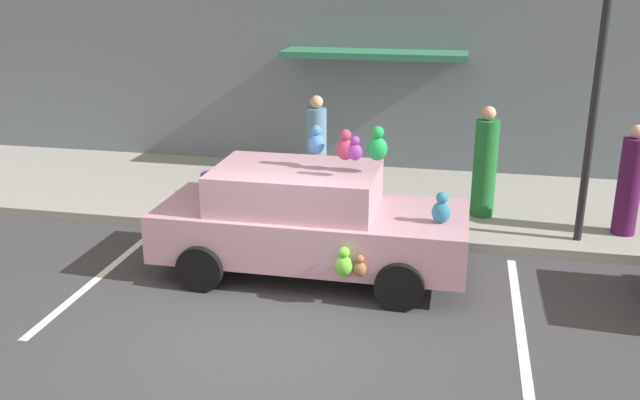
# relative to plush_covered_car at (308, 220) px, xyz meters

# --- Properties ---
(ground_plane) EXTENTS (60.00, 60.00, 0.00)m
(ground_plane) POSITION_rel_plush_covered_car_xyz_m (-0.13, -1.77, -0.80)
(ground_plane) COLOR #38383A
(sidewalk) EXTENTS (24.00, 4.00, 0.15)m
(sidewalk) POSITION_rel_plush_covered_car_xyz_m (-0.13, 3.23, -0.73)
(sidewalk) COLOR gray
(sidewalk) RESTS_ON ground
(storefront_building) EXTENTS (24.00, 1.25, 6.40)m
(storefront_building) POSITION_rel_plush_covered_car_xyz_m (-0.13, 5.37, 2.39)
(storefront_building) COLOR slate
(storefront_building) RESTS_ON ground
(parking_stripe_front) EXTENTS (0.12, 3.60, 0.01)m
(parking_stripe_front) POSITION_rel_plush_covered_car_xyz_m (2.88, -0.77, -0.80)
(parking_stripe_front) COLOR silver
(parking_stripe_front) RESTS_ON ground
(parking_stripe_rear) EXTENTS (0.12, 3.60, 0.01)m
(parking_stripe_rear) POSITION_rel_plush_covered_car_xyz_m (-2.86, -0.77, -0.80)
(parking_stripe_rear) COLOR silver
(parking_stripe_rear) RESTS_ON ground
(plush_covered_car) EXTENTS (4.32, 2.00, 2.18)m
(plush_covered_car) POSITION_rel_plush_covered_car_xyz_m (0.00, 0.00, 0.00)
(plush_covered_car) COLOR #BB8C9D
(plush_covered_car) RESTS_ON ground
(teddy_bear_on_sidewalk) EXTENTS (0.36, 0.30, 0.68)m
(teddy_bear_on_sidewalk) POSITION_rel_plush_covered_car_xyz_m (-0.60, 2.19, -0.34)
(teddy_bear_on_sidewalk) COLOR pink
(teddy_bear_on_sidewalk) RESTS_ON sidewalk
(street_lamp_post) EXTENTS (0.28, 0.28, 4.27)m
(street_lamp_post) POSITION_rel_plush_covered_car_xyz_m (3.90, 1.73, 1.94)
(street_lamp_post) COLOR black
(street_lamp_post) RESTS_ON sidewalk
(pedestrian_near_shopfront) EXTENTS (0.39, 0.39, 1.87)m
(pedestrian_near_shopfront) POSITION_rel_plush_covered_car_xyz_m (2.45, 2.57, 0.22)
(pedestrian_near_shopfront) COLOR #1E692D
(pedestrian_near_shopfront) RESTS_ON sidewalk
(pedestrian_walking_past) EXTENTS (0.38, 0.38, 1.69)m
(pedestrian_walking_past) POSITION_rel_plush_covered_car_xyz_m (-0.72, 3.95, 0.13)
(pedestrian_walking_past) COLOR #587F9D
(pedestrian_walking_past) RESTS_ON sidewalk
(pedestrian_by_lamp) EXTENTS (0.36, 0.36, 1.76)m
(pedestrian_by_lamp) POSITION_rel_plush_covered_car_xyz_m (4.64, 2.16, 0.16)
(pedestrian_by_lamp) COLOR #471341
(pedestrian_by_lamp) RESTS_ON sidewalk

